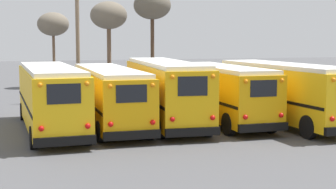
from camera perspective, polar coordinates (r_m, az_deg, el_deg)
ground_plane at (r=26.18m, az=0.29°, el=-3.61°), size 160.00×160.00×0.00m
school_bus_0 at (r=25.44m, az=-12.91°, el=-0.18°), size 2.80×10.68×3.14m
school_bus_1 at (r=26.31m, az=-6.56°, el=-0.03°), size 2.49×10.75×2.98m
school_bus_2 at (r=26.92m, az=-0.35°, el=0.49°), size 3.05×10.88×3.29m
school_bus_3 at (r=27.29m, az=6.00°, el=0.30°), size 2.52×9.51×3.04m
school_bus_4 at (r=27.49m, az=12.66°, el=0.37°), size 3.08×10.64×3.17m
utility_pole at (r=36.62m, az=-9.98°, el=5.89°), size 1.80×0.27×8.26m
bare_tree_0 at (r=44.22m, az=-1.75°, el=9.72°), size 3.18×3.18×8.45m
bare_tree_1 at (r=45.76m, az=-6.59°, el=8.59°), size 3.23×3.23×7.69m
bare_tree_2 at (r=48.19m, az=-12.61°, el=7.56°), size 2.85×2.85×6.82m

